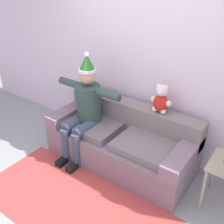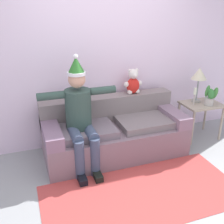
{
  "view_description": "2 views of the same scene",
  "coord_description": "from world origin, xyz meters",
  "views": [
    {
      "loc": [
        1.64,
        -1.49,
        2.45
      ],
      "look_at": [
        -0.06,
        0.88,
        0.82
      ],
      "focal_mm": 42.49,
      "sensor_mm": 36.0,
      "label": 1
    },
    {
      "loc": [
        -1.19,
        -2.27,
        2.09
      ],
      "look_at": [
        -0.08,
        0.88,
        0.71
      ],
      "focal_mm": 43.34,
      "sensor_mm": 36.0,
      "label": 2
    }
  ],
  "objects": [
    {
      "name": "ground_plane",
      "position": [
        0.0,
        0.0,
        0.0
      ],
      "size": [
        10.0,
        10.0,
        0.0
      ],
      "primitive_type": "plane",
      "color": "#959A9B"
    },
    {
      "name": "candle_tall",
      "position": [
        1.31,
        1.01,
        0.77
      ],
      "size": [
        0.04,
        0.04,
        0.28
      ],
      "color": "beige",
      "rests_on": "side_table"
    },
    {
      "name": "couch",
      "position": [
        0.0,
        1.04,
        0.32
      ],
      "size": [
        2.0,
        0.86,
        0.79
      ],
      "color": "slate",
      "rests_on": "ground_plane"
    },
    {
      "name": "area_rug",
      "position": [
        0.0,
        0.01,
        0.0
      ],
      "size": [
        2.33,
        1.1,
        0.01
      ],
      "primitive_type": "cube",
      "color": "#B74240",
      "rests_on": "ground_plane"
    },
    {
      "name": "teddy_bear",
      "position": [
        0.4,
        1.3,
        0.96
      ],
      "size": [
        0.29,
        0.17,
        0.38
      ],
      "color": "red",
      "rests_on": "couch"
    },
    {
      "name": "person_seated",
      "position": [
        -0.52,
        0.88,
        0.75
      ],
      "size": [
        1.02,
        0.77,
        1.5
      ],
      "color": "#304841",
      "rests_on": "ground_plane"
    },
    {
      "name": "potted_plant",
      "position": [
        1.53,
        0.92,
        0.73
      ],
      "size": [
        0.26,
        0.22,
        0.33
      ],
      "color": "#B5B2AD",
      "rests_on": "side_table"
    },
    {
      "name": "candle_short",
      "position": [
        1.65,
        1.07,
        0.73
      ],
      "size": [
        0.04,
        0.04,
        0.22
      ],
      "color": "beige",
      "rests_on": "side_table"
    },
    {
      "name": "back_wall",
      "position": [
        0.0,
        1.55,
        1.35
      ],
      "size": [
        7.0,
        0.1,
        2.7
      ],
      "primitive_type": "cube",
      "color": "silver",
      "rests_on": "ground_plane"
    },
    {
      "name": "table_lamp",
      "position": [
        1.44,
        1.12,
        1.03
      ],
      "size": [
        0.24,
        0.24,
        0.55
      ],
      "color": "gray",
      "rests_on": "side_table"
    },
    {
      "name": "side_table",
      "position": [
        1.48,
        1.03,
        0.5
      ],
      "size": [
        0.6,
        0.46,
        0.59
      ],
      "color": "#A99B88",
      "rests_on": "ground_plane"
    }
  ]
}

